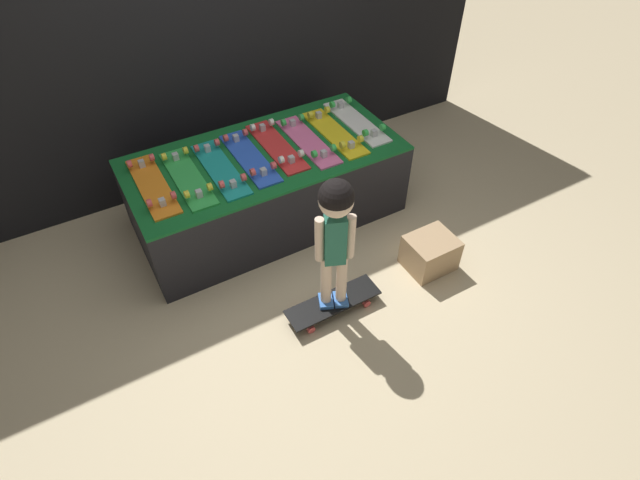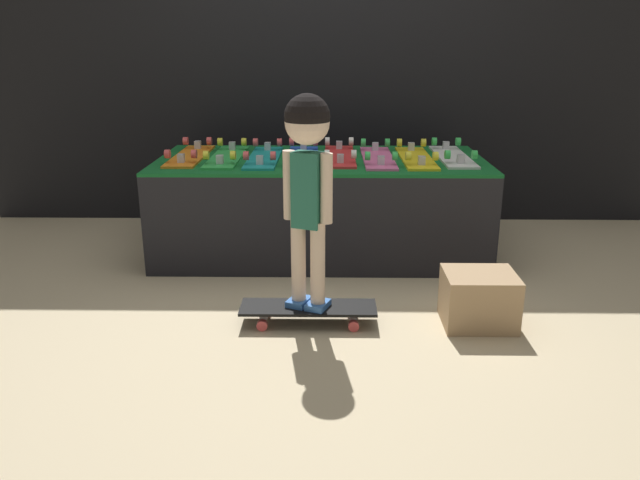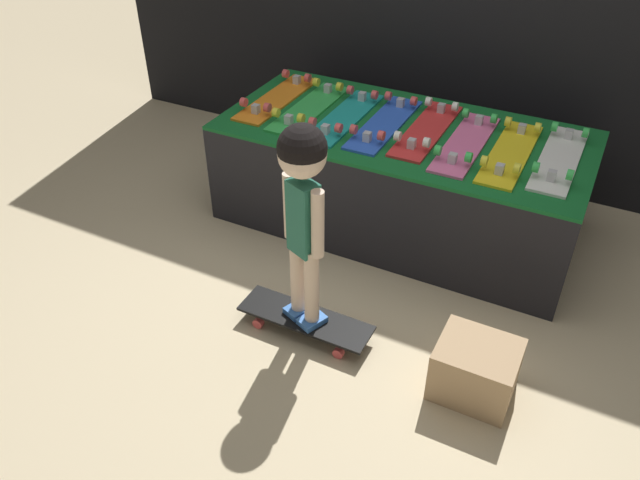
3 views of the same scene
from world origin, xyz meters
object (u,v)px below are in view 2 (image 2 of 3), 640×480
at_px(skateboard_teal_on_rack, 264,156).
at_px(skateboard_yellow_on_rack, 416,157).
at_px(storage_box, 479,299).
at_px(skateboard_pink_on_rack, 378,156).
at_px(skateboard_on_floor, 308,309).
at_px(child, 307,162).
at_px(skateboard_blue_on_rack, 302,156).
at_px(skateboard_green_on_rack, 227,156).
at_px(skateboard_red_on_rack, 340,155).
at_px(skateboard_white_on_rack, 453,155).
at_px(skateboard_orange_on_rack, 190,155).

xyz_separation_m(skateboard_teal_on_rack, skateboard_yellow_on_rack, (0.95, 0.00, 0.00)).
bearing_deg(storage_box, skateboard_pink_on_rack, 111.79).
relative_size(skateboard_pink_on_rack, skateboard_yellow_on_rack, 1.00).
bearing_deg(skateboard_on_floor, child, -90.00).
bearing_deg(skateboard_blue_on_rack, skateboard_green_on_rack, -179.14).
xyz_separation_m(skateboard_green_on_rack, child, (0.55, -1.09, 0.17)).
bearing_deg(skateboard_red_on_rack, skateboard_on_floor, -98.33).
height_order(skateboard_blue_on_rack, skateboard_white_on_rack, same).
xyz_separation_m(skateboard_on_floor, child, (0.00, -0.00, 0.73)).
distance_m(skateboard_blue_on_rack, skateboard_pink_on_rack, 0.48).
distance_m(skateboard_red_on_rack, skateboard_white_on_rack, 0.72).
bearing_deg(skateboard_orange_on_rack, skateboard_pink_on_rack, -2.32).
height_order(skateboard_orange_on_rack, skateboard_red_on_rack, same).
bearing_deg(child, skateboard_yellow_on_rack, 81.42).
bearing_deg(skateboard_blue_on_rack, skateboard_pink_on_rack, -2.43).
bearing_deg(skateboard_white_on_rack, skateboard_red_on_rack, 179.68).
distance_m(skateboard_yellow_on_rack, storage_box, 1.20).
distance_m(child, storage_box, 1.07).
distance_m(skateboard_red_on_rack, skateboard_yellow_on_rack, 0.48).
bearing_deg(child, skateboard_red_on_rack, 103.90).
bearing_deg(skateboard_yellow_on_rack, skateboard_orange_on_rack, 178.05).
height_order(skateboard_orange_on_rack, skateboard_pink_on_rack, same).
bearing_deg(skateboard_blue_on_rack, skateboard_on_floor, -86.23).
distance_m(skateboard_orange_on_rack, skateboard_on_floor, 1.48).
bearing_deg(skateboard_yellow_on_rack, skateboard_blue_on_rack, 178.34).
xyz_separation_m(skateboard_red_on_rack, skateboard_white_on_rack, (0.72, -0.00, 0.00)).
height_order(skateboard_blue_on_rack, child, child).
bearing_deg(skateboard_teal_on_rack, skateboard_pink_on_rack, 0.14).
xyz_separation_m(skateboard_blue_on_rack, skateboard_white_on_rack, (0.95, 0.03, 0.00)).
height_order(skateboard_green_on_rack, storage_box, skateboard_green_on_rack).
relative_size(skateboard_teal_on_rack, skateboard_on_floor, 1.12).
distance_m(skateboard_red_on_rack, child, 1.16).
xyz_separation_m(skateboard_teal_on_rack, skateboard_blue_on_rack, (0.24, 0.02, 0.00)).
bearing_deg(skateboard_red_on_rack, skateboard_white_on_rack, -0.32).
xyz_separation_m(skateboard_blue_on_rack, skateboard_red_on_rack, (0.24, 0.03, 0.00)).
height_order(skateboard_yellow_on_rack, child, child).
bearing_deg(skateboard_red_on_rack, storage_box, -59.37).
xyz_separation_m(skateboard_orange_on_rack, skateboard_white_on_rack, (1.67, 0.00, 0.00)).
bearing_deg(storage_box, skateboard_green_on_rack, 141.90).
distance_m(skateboard_orange_on_rack, skateboard_yellow_on_rack, 1.43).
height_order(skateboard_teal_on_rack, skateboard_red_on_rack, same).
bearing_deg(skateboard_orange_on_rack, child, -55.04).
distance_m(skateboard_pink_on_rack, skateboard_yellow_on_rack, 0.24).
distance_m(skateboard_teal_on_rack, skateboard_yellow_on_rack, 0.95).
height_order(skateboard_red_on_rack, skateboard_pink_on_rack, same).
bearing_deg(skateboard_green_on_rack, storage_box, -38.10).
xyz_separation_m(skateboard_pink_on_rack, storage_box, (0.43, -1.07, -0.50)).
relative_size(skateboard_blue_on_rack, skateboard_pink_on_rack, 1.00).
xyz_separation_m(skateboard_blue_on_rack, skateboard_on_floor, (0.07, -1.10, -0.56)).
distance_m(skateboard_orange_on_rack, skateboard_green_on_rack, 0.24).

